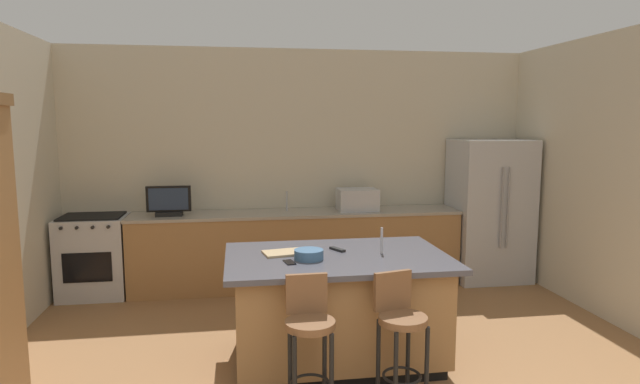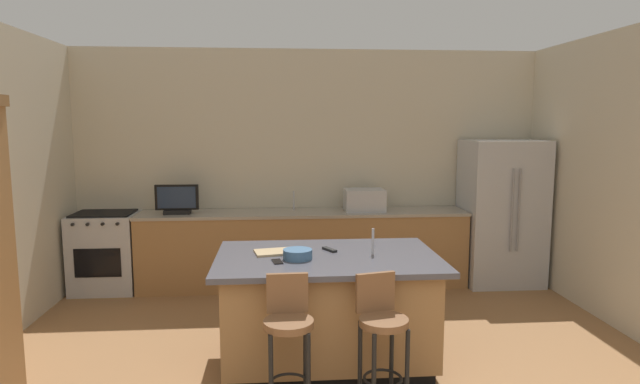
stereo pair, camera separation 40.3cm
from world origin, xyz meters
TOP-DOWN VIEW (x-y plane):
  - wall_back at (0.00, 5.08)m, footprint 6.26×0.12m
  - counter_back at (-0.09, 4.70)m, footprint 3.96×0.62m
  - kitchen_island at (0.00, 2.60)m, footprint 1.83×1.20m
  - refrigerator at (2.36, 4.64)m, footprint 0.93×0.76m
  - range_oven at (-2.45, 4.70)m, footprint 0.74×0.63m
  - microwave at (0.65, 4.70)m, footprint 0.48×0.36m
  - tv_monitor at (-1.59, 4.65)m, footprint 0.50×0.16m
  - sink_faucet_back at (-0.21, 4.80)m, footprint 0.02×0.02m
  - sink_faucet_island at (0.38, 2.60)m, footprint 0.02×0.02m
  - bar_stool_left at (-0.34, 1.81)m, footprint 0.34×0.34m
  - bar_stool_right at (0.31, 1.83)m, footprint 0.35×0.37m
  - fruit_bowl at (-0.25, 2.50)m, footprint 0.23×0.23m
  - cell_phone at (-0.41, 2.42)m, footprint 0.10×0.16m
  - tv_remote at (0.03, 2.76)m, footprint 0.12×0.17m
  - cutting_board at (-0.43, 2.71)m, footprint 0.37×0.29m

SIDE VIEW (x-z plane):
  - counter_back at x=-0.09m, z-range 0.00..0.93m
  - kitchen_island at x=0.00m, z-range 0.01..0.92m
  - range_oven at x=-2.45m, z-range 0.00..0.94m
  - bar_stool_right at x=0.31m, z-range 0.09..1.04m
  - bar_stool_left at x=-0.34m, z-range 0.10..1.06m
  - refrigerator at x=2.36m, z-range 0.00..1.78m
  - cell_phone at x=-0.41m, z-range 0.91..0.92m
  - cutting_board at x=-0.43m, z-range 0.91..0.93m
  - tv_remote at x=0.03m, z-range 0.91..0.93m
  - fruit_bowl at x=-0.25m, z-range 0.91..0.99m
  - sink_faucet_island at x=0.38m, z-range 0.91..1.13m
  - sink_faucet_back at x=-0.21m, z-range 0.93..1.17m
  - microwave at x=0.65m, z-range 0.93..1.19m
  - tv_monitor at x=-1.59m, z-range 0.91..1.26m
  - wall_back at x=0.00m, z-range 0.00..2.89m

